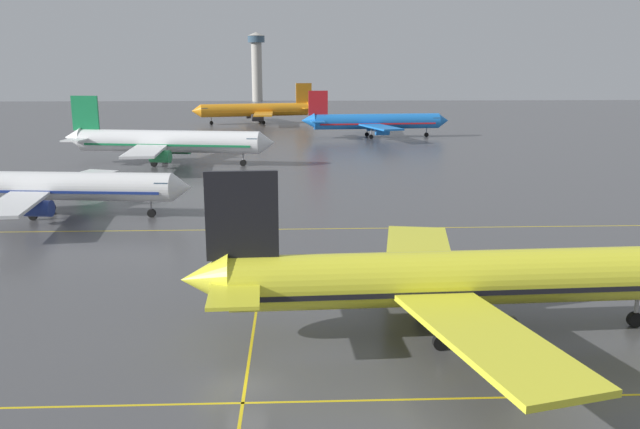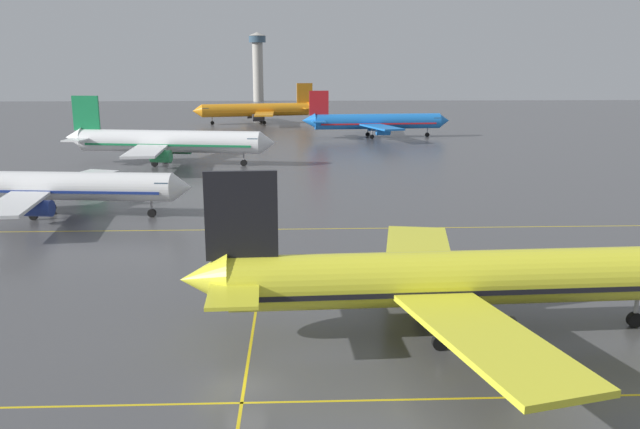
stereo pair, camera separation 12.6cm
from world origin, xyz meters
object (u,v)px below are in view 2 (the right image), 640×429
at_px(control_tower, 258,61).
at_px(airliner_second_row, 51,186).
at_px(airliner_far_right_stand, 258,110).
at_px(airliner_far_left_stand, 376,122).
at_px(airliner_third_row, 167,142).
at_px(airliner_front_gate, 453,279).

bearing_deg(control_tower, airliner_second_row, -92.91).
bearing_deg(airliner_far_right_stand, airliner_far_left_stand, -51.31).
relative_size(airliner_second_row, airliner_third_row, 0.87).
relative_size(airliner_second_row, control_tower, 1.06).
height_order(airliner_third_row, airliner_far_left_stand, airliner_third_row).
bearing_deg(airliner_second_row, control_tower, 87.09).
distance_m(airliner_far_right_stand, control_tower, 124.12).
xyz_separation_m(airliner_third_row, airliner_far_right_stand, (12.52, 84.81, -0.10)).
bearing_deg(airliner_third_row, airliner_far_right_stand, 81.60).
distance_m(airliner_far_left_stand, airliner_far_right_stand, 52.48).
xyz_separation_m(airliner_front_gate, airliner_third_row, (-35.45, 80.67, 0.29)).
xyz_separation_m(airliner_second_row, airliner_third_row, (6.57, 42.20, 0.60)).
xyz_separation_m(airliner_front_gate, airliner_second_row, (-42.03, 38.47, -0.31)).
relative_size(airliner_second_row, airliner_far_right_stand, 0.89).
height_order(airliner_far_right_stand, control_tower, control_tower).
xyz_separation_m(airliner_third_row, control_tower, (6.12, 207.79, 15.40)).
xyz_separation_m(airliner_second_row, control_tower, (12.69, 249.99, 16.00)).
bearing_deg(airliner_far_left_stand, airliner_far_right_stand, 128.69).
bearing_deg(airliner_third_row, airliner_second_row, -98.85).
relative_size(airliner_front_gate, airliner_second_row, 1.08).
bearing_deg(control_tower, airliner_far_left_stand, -76.55).
relative_size(airliner_third_row, airliner_far_right_stand, 1.03).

